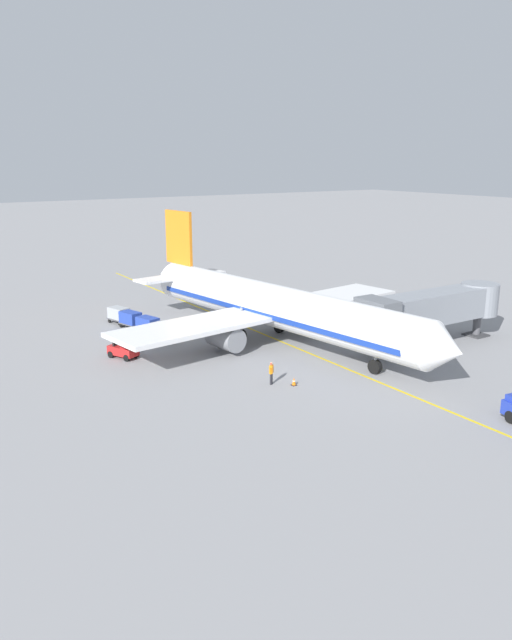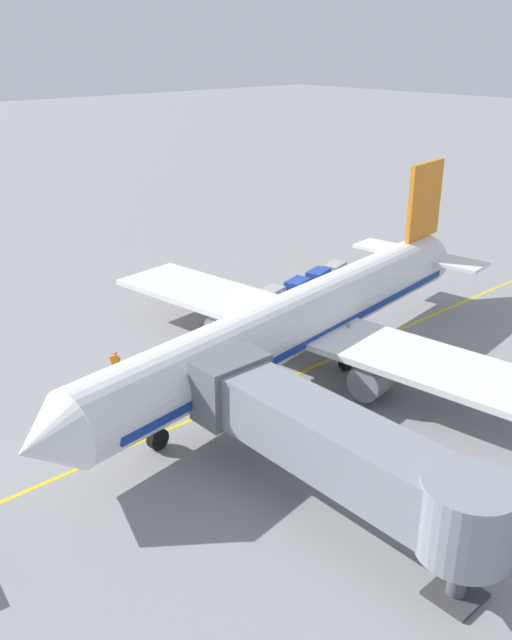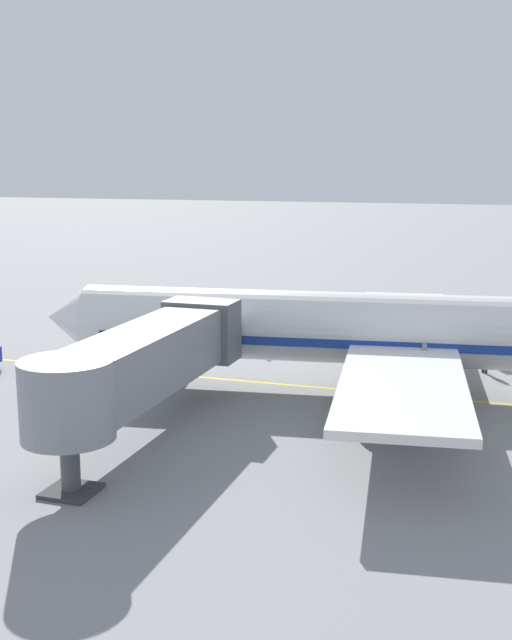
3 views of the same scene
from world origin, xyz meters
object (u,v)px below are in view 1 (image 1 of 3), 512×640
(parked_airliner, at_px, (274,306))
(ground_crew_loader, at_px, (196,328))
(baggage_cart_front, at_px, (162,331))
(safety_cone_nose_left, at_px, (294,381))
(baggage_tug_lead, at_px, (124,350))
(baggage_cart_second_in_train, at_px, (148,324))
(jet_bridge, at_px, (433,307))
(baggage_cart_third_in_train, at_px, (131,318))
(ground_crew_marshaller, at_px, (271,372))
(baggage_cart_tail_end, at_px, (119,314))
(ground_crew_wing_walker, at_px, (219,337))

(parked_airliner, distance_m, ground_crew_loader, 7.46)
(baggage_cart_front, bearing_deg, safety_cone_nose_left, 101.69)
(parked_airliner, distance_m, baggage_tug_lead, 13.52)
(baggage_tug_lead, bearing_deg, safety_cone_nose_left, 121.97)
(baggage_cart_second_in_train, height_order, ground_crew_loader, ground_crew_loader)
(jet_bridge, bearing_deg, safety_cone_nose_left, 4.96)
(baggage_tug_lead, bearing_deg, baggage_cart_front, -148.86)
(jet_bridge, bearing_deg, ground_crew_loader, -39.80)
(jet_bridge, xyz_separation_m, ground_crew_loader, (16.03, -13.36, -2.50))
(parked_airliner, height_order, baggage_tug_lead, parked_airliner)
(baggage_cart_front, relative_size, baggage_cart_third_in_train, 1.00)
(safety_cone_nose_left, bearing_deg, ground_crew_loader, -88.97)
(baggage_tug_lead, relative_size, ground_crew_marshaller, 1.64)
(ground_crew_loader, bearing_deg, safety_cone_nose_left, 91.03)
(baggage_tug_lead, relative_size, baggage_cart_tail_end, 0.93)
(parked_airliner, bearing_deg, baggage_cart_tail_end, -55.39)
(baggage_tug_lead, height_order, ground_crew_marshaller, ground_crew_marshaller)
(baggage_tug_lead, distance_m, ground_crew_loader, 7.92)
(parked_airliner, bearing_deg, jet_bridge, 140.67)
(parked_airliner, relative_size, ground_crew_loader, 22.08)
(ground_crew_loader, distance_m, safety_cone_nose_left, 14.74)
(ground_crew_marshaller, bearing_deg, baggage_cart_third_in_train, -82.56)
(baggage_cart_front, height_order, ground_crew_loader, ground_crew_loader)
(parked_airliner, distance_m, jet_bridge, 13.75)
(jet_bridge, distance_m, baggage_cart_third_in_train, 28.07)
(baggage_cart_third_in_train, bearing_deg, ground_crew_wing_walker, 110.45)
(jet_bridge, height_order, baggage_cart_third_in_train, jet_bridge)
(parked_airliner, height_order, ground_crew_wing_walker, parked_airliner)
(baggage_cart_tail_end, xyz_separation_m, ground_crew_wing_walker, (-4.19, 12.72, 0.00))
(baggage_cart_second_in_train, relative_size, safety_cone_nose_left, 5.05)
(parked_airliner, bearing_deg, baggage_cart_second_in_train, -44.39)
(baggage_cart_tail_end, bearing_deg, baggage_cart_third_in_train, 97.58)
(baggage_tug_lead, xyz_separation_m, ground_crew_wing_walker, (-7.91, 1.82, 0.24))
(safety_cone_nose_left, bearing_deg, baggage_tug_lead, -58.03)
(baggage_cart_second_in_train, xyz_separation_m, baggage_cart_third_in_train, (0.53, -2.89, 0.00))
(parked_airliner, height_order, ground_crew_marshaller, parked_airliner)
(ground_crew_wing_walker, height_order, safety_cone_nose_left, ground_crew_wing_walker)
(baggage_cart_second_in_train, bearing_deg, safety_cone_nose_left, 100.32)
(baggage_cart_front, xyz_separation_m, baggage_cart_third_in_train, (0.67, -5.75, 0.00))
(baggage_cart_tail_end, bearing_deg, baggage_cart_front, 96.89)
(baggage_cart_front, bearing_deg, baggage_cart_second_in_train, -87.31)
(parked_airliner, height_order, safety_cone_nose_left, parked_airliner)
(ground_crew_marshaller, bearing_deg, jet_bridge, -179.02)
(baggage_cart_third_in_train, bearing_deg, baggage_cart_tail_end, -82.42)
(baggage_cart_front, height_order, baggage_cart_third_in_train, same)
(ground_crew_marshaller, bearing_deg, parked_airliner, -125.27)
(jet_bridge, height_order, ground_crew_marshaller, jet_bridge)
(ground_crew_marshaller, bearing_deg, safety_cone_nose_left, 139.03)
(baggage_tug_lead, xyz_separation_m, safety_cone_nose_left, (-7.91, 12.68, -0.42))
(ground_crew_marshaller, bearing_deg, baggage_cart_tail_end, -82.54)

